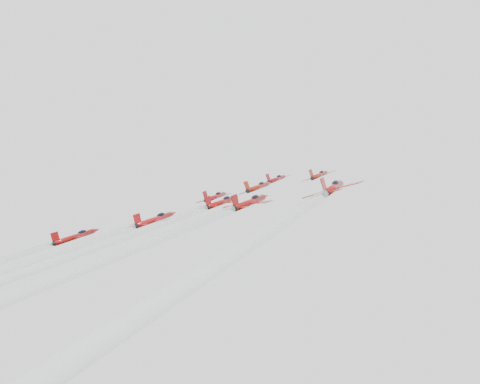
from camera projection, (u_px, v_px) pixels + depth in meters
The scene contains 7 objects.
jet_lead at pixel (277, 179), 148.93m from camera, with size 9.74×12.59×7.52m.
jet_row2_left at pixel (215, 197), 135.08m from camera, with size 9.89×12.79×7.64m.
jet_row2_center at pixel (258, 187), 133.86m from camera, with size 10.31×13.32×7.96m.
jet_row2_right at pixel (319, 175), 124.85m from camera, with size 8.77×11.34×6.78m.
jet_center at pixel (71, 261), 72.64m from camera, with size 9.38×90.00×49.52m.
jet_rear_right at pixel (54, 288), 53.77m from camera, with size 10.08×96.72×53.22m.
jet_rear_farright at pixel (159, 288), 41.73m from camera, with size 10.58×101.53×55.87m.
Camera 1 is at (53.44, -95.30, 109.14)m, focal length 40.00 mm.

